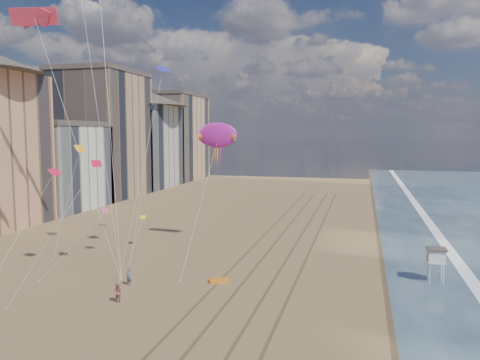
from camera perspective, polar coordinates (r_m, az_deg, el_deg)
name	(u,v)px	position (r m, az deg, el deg)	size (l,w,h in m)	color
wet_sand	(413,245)	(66.30, 20.31, -7.45)	(260.00, 260.00, 0.00)	#42301E
foam	(447,247)	(66.85, 23.92, -7.48)	(260.00, 260.00, 0.00)	white
tracks	(276,256)	(57.12, 4.44, -9.21)	(7.68, 120.00, 0.01)	brown
buildings	(87,138)	(107.03, -18.16, 4.84)	(34.72, 131.35, 29.00)	#C6B284
lifeguard_stand	(436,256)	(50.71, 22.80, -8.53)	(1.89, 1.89, 3.41)	silver
grounded_kite	(219,281)	(47.61, -2.58, -12.15)	(1.95, 1.24, 0.22)	orange
show_kite	(217,135)	(60.22, -2.79, 5.46)	(4.89, 8.18, 20.31)	#AA1A8F
kite_flyer_a	(129,277)	(47.54, -13.38, -11.38)	(0.63, 0.42, 1.74)	#535B6B
kite_flyer_b	(118,293)	(43.20, -14.68, -13.21)	(0.82, 0.64, 1.69)	#96504C
small_kites	(114,145)	(56.20, -15.13, 4.15)	(15.58, 16.65, 18.03)	orange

